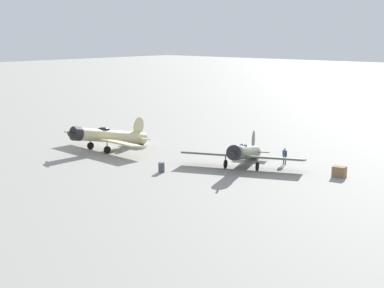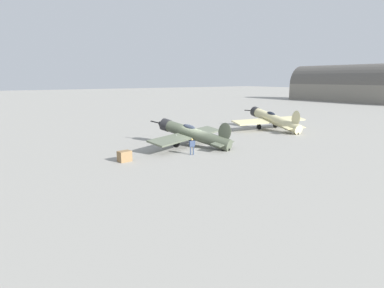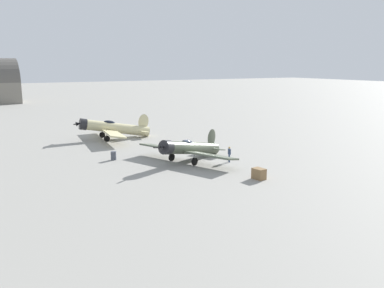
% 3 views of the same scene
% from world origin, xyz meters
% --- Properties ---
extents(ground_plane, '(400.00, 400.00, 0.00)m').
position_xyz_m(ground_plane, '(0.00, 0.00, 0.00)').
color(ground_plane, gray).
extents(airplane_foreground, '(9.98, 11.79, 3.15)m').
position_xyz_m(airplane_foreground, '(-0.46, -0.19, 1.41)').
color(airplane_foreground, '#4C5442').
rests_on(airplane_foreground, ground_plane).
extents(airplane_mid_apron, '(10.80, 12.81, 3.37)m').
position_xyz_m(airplane_mid_apron, '(-3.53, 16.36, 1.55)').
color(airplane_mid_apron, beige).
rests_on(airplane_mid_apron, ground_plane).
extents(ground_crew_mechanic, '(0.37, 0.61, 1.66)m').
position_xyz_m(ground_crew_mechanic, '(3.09, -2.58, 1.01)').
color(ground_crew_mechanic, '#384766').
rests_on(ground_crew_mechanic, ground_plane).
extents(equipment_crate, '(0.95, 1.26, 0.99)m').
position_xyz_m(equipment_crate, '(1.82, -9.20, 0.50)').
color(equipment_crate, olive).
rests_on(equipment_crate, ground_plane).
extents(fuel_drum, '(0.62, 0.62, 0.93)m').
position_xyz_m(fuel_drum, '(-7.36, 4.29, 0.46)').
color(fuel_drum, '#474C56').
rests_on(fuel_drum, ground_plane).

